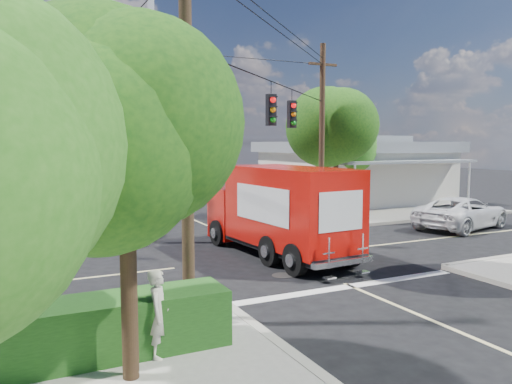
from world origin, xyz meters
TOP-DOWN VIEW (x-y plane):
  - ground at (0.00, 0.00)m, footprint 120.00×120.00m
  - sidewalk_ne at (10.88, 10.88)m, footprint 14.12×14.12m
  - road_markings at (0.00, -1.47)m, footprint 32.00×32.00m
  - building_ne at (12.50, 11.97)m, footprint 11.80×10.20m
  - radio_tower at (0.50, 20.00)m, footprint 0.80×0.80m
  - tree_sw_front at (-6.99, -7.54)m, footprint 3.88×3.78m
  - tree_ne_front at (7.21, 6.76)m, footprint 4.21×4.14m
  - tree_ne_back at (9.81, 8.96)m, footprint 3.77×3.66m
  - palm_nw_front at (-7.50, 7.50)m, footprint 3.01×3.08m
  - utility_poles at (-1.58, 1.60)m, footprint 12.00×10.68m
  - picket_fence at (-7.80, -5.60)m, footprint 5.94×0.06m
  - hedge_sw at (-8.00, -6.40)m, footprint 6.20×1.20m
  - vending_boxes at (6.50, 6.20)m, footprint 1.90×0.50m
  - delivery_truck at (-0.00, 0.04)m, footprint 2.96×7.78m
  - parked_car at (10.87, 1.43)m, footprint 6.04×3.89m
  - pedestrian at (-6.34, -6.89)m, footprint 0.65×0.73m

SIDE VIEW (x-z plane):
  - ground at x=0.00m, z-range 0.00..0.00m
  - road_markings at x=0.00m, z-range 0.00..0.01m
  - sidewalk_ne at x=10.88m, z-range 0.00..0.14m
  - picket_fence at x=-7.80m, z-range 0.18..1.18m
  - hedge_sw at x=-8.00m, z-range 0.14..1.24m
  - vending_boxes at x=6.50m, z-range 0.14..1.24m
  - parked_car at x=10.87m, z-range 0.00..1.55m
  - pedestrian at x=-6.34m, z-range 0.14..1.81m
  - delivery_truck at x=0.00m, z-range 0.03..3.33m
  - building_ne at x=12.50m, z-range 0.07..4.57m
  - tree_ne_back at x=9.81m, z-range 1.27..7.10m
  - tree_sw_front at x=-6.99m, z-range 1.32..7.35m
  - utility_poles at x=-1.58m, z-range 0.17..9.17m
  - tree_ne_front at x=7.21m, z-range 1.44..8.09m
  - palm_nw_front at x=-7.50m, z-range 2.25..7.84m
  - radio_tower at x=0.50m, z-range -2.86..14.14m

